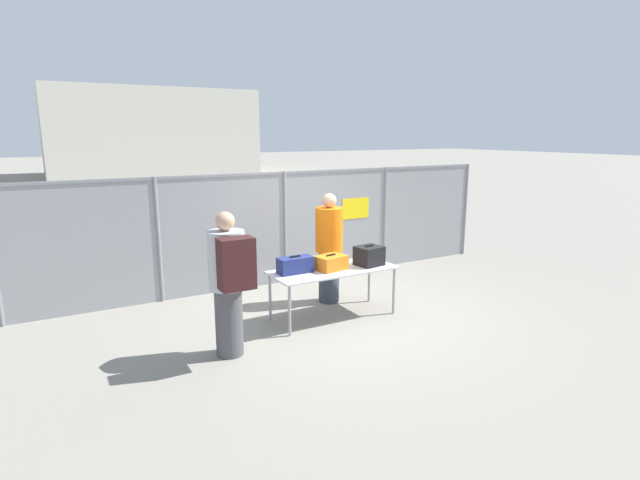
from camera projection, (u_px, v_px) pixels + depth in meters
name	position (u px, v px, depth m)	size (l,w,h in m)	color
ground_plane	(343.00, 315.00, 7.51)	(120.00, 120.00, 0.00)	gray
fence_section	(285.00, 225.00, 8.99)	(8.97, 0.07, 2.02)	gray
inspection_table	(333.00, 273.00, 7.30)	(1.86, 0.77, 0.74)	silver
suitcase_navy	(295.00, 265.00, 7.06)	(0.50, 0.24, 0.25)	navy
suitcase_orange	(331.00, 263.00, 7.24)	(0.48, 0.39, 0.23)	orange
suitcase_black	(369.00, 256.00, 7.47)	(0.42, 0.38, 0.31)	black
traveler_hooded	(229.00, 279.00, 5.93)	(0.44, 0.69, 1.79)	#4C4C51
security_worker_near	(329.00, 247.00, 7.94)	(0.44, 0.44, 1.77)	#383D4C
utility_trailer	(284.00, 244.00, 10.61)	(4.03, 2.21, 0.62)	#B2B2B7
distant_hangar	(147.00, 134.00, 31.92)	(11.93, 8.81, 5.25)	beige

